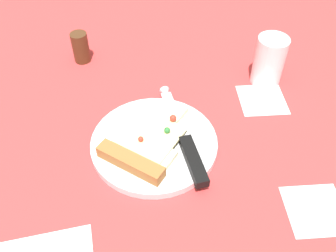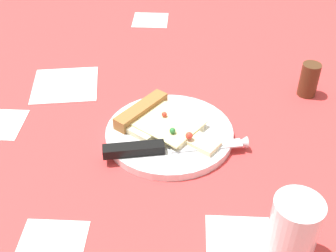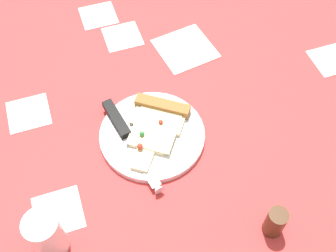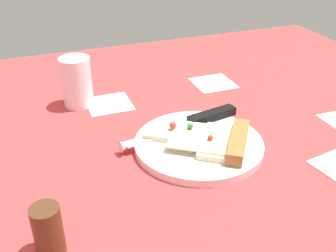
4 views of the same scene
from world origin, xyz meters
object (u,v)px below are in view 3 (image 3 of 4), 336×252
object	(u,v)px
pepper_shaker	(275,222)
napkin	(185,48)
pizza_slice	(156,123)
knife	(126,135)
drinking_glass	(47,235)
plate	(153,137)

from	to	relation	value
pepper_shaker	napkin	xyz separation A→B (cm)	(-0.82, -48.70, -3.19)
pizza_slice	napkin	world-z (taller)	pizza_slice
knife	napkin	xyz separation A→B (cm)	(-20.94, -21.15, -1.81)
pizza_slice	pepper_shaker	xyz separation A→B (cm)	(-13.27, 28.21, 1.20)
drinking_glass	pepper_shaker	world-z (taller)	drinking_glass
pizza_slice	knife	world-z (taller)	pizza_slice
drinking_glass	pepper_shaker	distance (cm)	40.15
knife	pizza_slice	bearing A→B (deg)	174.78
drinking_glass	pizza_slice	bearing A→B (deg)	-144.67
plate	drinking_glass	size ratio (longest dim) A/B	2.16
pepper_shaker	knife	bearing A→B (deg)	-53.87
pizza_slice	knife	distance (cm)	6.88
plate	napkin	size ratio (longest dim) A/B	1.71
plate	pizza_slice	bearing A→B (deg)	-125.07
pepper_shaker	napkin	size ratio (longest dim) A/B	0.52
drinking_glass	napkin	world-z (taller)	drinking_glass
plate	knife	size ratio (longest dim) A/B	0.93
pizza_slice	drinking_glass	xyz separation A→B (cm)	(25.55, 18.11, 2.95)
pizza_slice	drinking_glass	bearing A→B (deg)	70.75
knife	pepper_shaker	xyz separation A→B (cm)	(-20.11, 27.55, 1.38)
knife	napkin	bearing A→B (deg)	-145.41
plate	napkin	xyz separation A→B (cm)	(-15.58, -22.61, -0.50)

